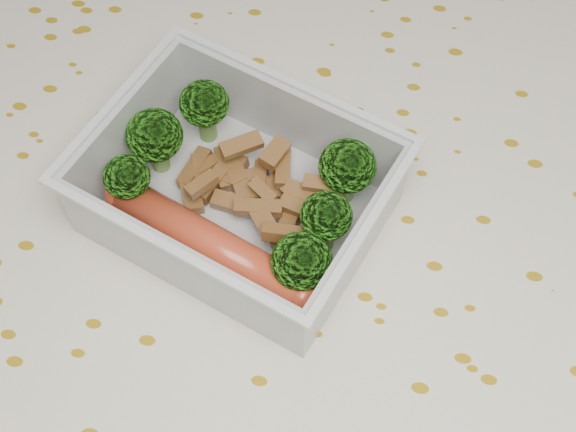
# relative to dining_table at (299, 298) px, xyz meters

# --- Properties ---
(dining_table) EXTENTS (1.40, 0.90, 0.75)m
(dining_table) POSITION_rel_dining_table_xyz_m (0.00, 0.00, 0.00)
(dining_table) COLOR brown
(dining_table) RESTS_ON ground
(tablecloth) EXTENTS (1.46, 0.96, 0.19)m
(tablecloth) POSITION_rel_dining_table_xyz_m (0.00, 0.00, 0.05)
(tablecloth) COLOR beige
(tablecloth) RESTS_ON dining_table
(lunch_container) EXTENTS (0.20, 0.18, 0.06)m
(lunch_container) POSITION_rel_dining_table_xyz_m (-0.04, 0.01, 0.11)
(lunch_container) COLOR silver
(lunch_container) RESTS_ON tablecloth
(broccoli_florets) EXTENTS (0.15, 0.13, 0.05)m
(broccoli_florets) POSITION_rel_dining_table_xyz_m (-0.03, 0.01, 0.12)
(broccoli_florets) COLOR #608C3F
(broccoli_florets) RESTS_ON lunch_container
(meat_pile) EXTENTS (0.10, 0.08, 0.03)m
(meat_pile) POSITION_rel_dining_table_xyz_m (-0.03, 0.02, 0.10)
(meat_pile) COLOR brown
(meat_pile) RESTS_ON lunch_container
(sausage) EXTENTS (0.14, 0.07, 0.02)m
(sausage) POSITION_rel_dining_table_xyz_m (-0.05, -0.03, 0.11)
(sausage) COLOR #B23C21
(sausage) RESTS_ON lunch_container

